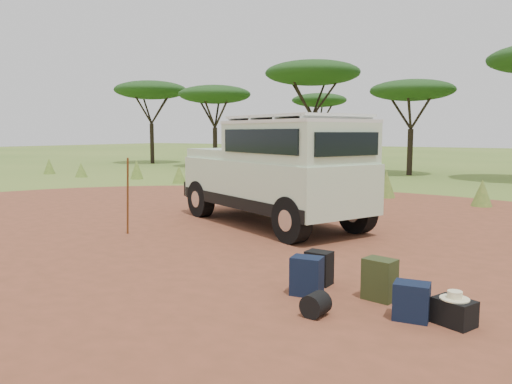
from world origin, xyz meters
The scene contains 13 objects.
ground centered at (0.00, 0.00, 0.00)m, with size 140.00×140.00×0.00m, color #567A2B.
dirt_clearing centered at (0.00, 0.00, 0.00)m, with size 23.00×23.00×0.01m, color brown.
grass_fringe centered at (0.12, 8.67, 0.40)m, with size 36.60×1.60×0.90m.
acacia_treeline centered at (0.75, 19.81, 4.87)m, with size 46.70×13.20×6.26m.
safari_vehicle centered at (-0.49, 2.52, 1.22)m, with size 5.52×3.85×2.52m.
walking_staff centered at (-2.45, -0.22, 0.83)m, with size 0.04×0.04×1.70m, color brown.
backpack_black centered at (2.38, -1.07, 0.24)m, with size 0.35×0.26×0.48m, color black.
backpack_navy centered at (2.46, -1.59, 0.26)m, with size 0.40×0.29×0.52m, color #101A33.
backpack_olive centered at (3.33, -1.24, 0.27)m, with size 0.39×0.28×0.55m, color #323B1B.
duffel_navy centered at (3.88, -1.71, 0.22)m, with size 0.39×0.30×0.44m, color #101A33.
hard_case centered at (4.33, -1.61, 0.15)m, with size 0.43×0.30×0.30m, color black.
stuff_sack centered at (2.91, -2.22, 0.14)m, with size 0.29×0.29×0.29m, color black.
safari_hat centered at (4.33, -1.61, 0.34)m, with size 0.32×0.32×0.09m.
Camera 1 is at (5.43, -7.33, 2.15)m, focal length 35.00 mm.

